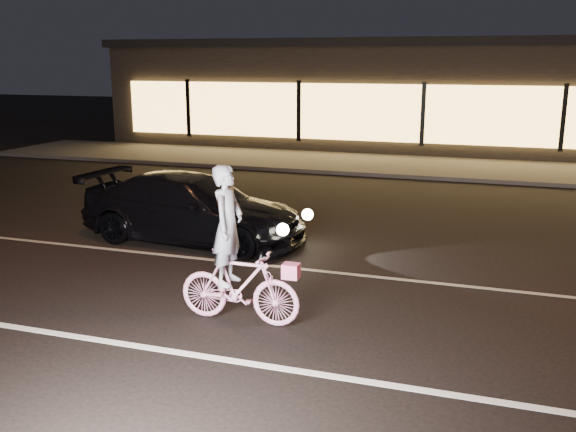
% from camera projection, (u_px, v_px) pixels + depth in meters
% --- Properties ---
extents(ground, '(90.00, 90.00, 0.00)m').
position_uv_depth(ground, '(291.00, 316.00, 8.87)').
color(ground, black).
rests_on(ground, ground).
extents(lane_stripe_near, '(60.00, 0.12, 0.01)m').
position_uv_depth(lane_stripe_near, '(251.00, 364.00, 7.49)').
color(lane_stripe_near, silver).
rests_on(lane_stripe_near, ground).
extents(lane_stripe_far, '(60.00, 0.10, 0.01)m').
position_uv_depth(lane_stripe_far, '(328.00, 272.00, 10.72)').
color(lane_stripe_far, gray).
rests_on(lane_stripe_far, ground).
extents(sidewalk, '(30.00, 4.00, 0.12)m').
position_uv_depth(sidewalk, '(414.00, 166.00, 20.85)').
color(sidewalk, '#383533').
rests_on(sidewalk, ground).
extents(storefront, '(25.40, 8.42, 4.20)m').
position_uv_depth(storefront, '(436.00, 92.00, 25.85)').
color(storefront, black).
rests_on(storefront, ground).
extents(cyclist, '(1.70, 0.59, 2.14)m').
position_uv_depth(cyclist, '(236.00, 268.00, 8.53)').
color(cyclist, '#FA499E').
rests_on(cyclist, ground).
extents(sedan, '(4.62, 2.17, 1.30)m').
position_uv_depth(sedan, '(193.00, 208.00, 12.40)').
color(sedan, black).
rests_on(sedan, ground).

